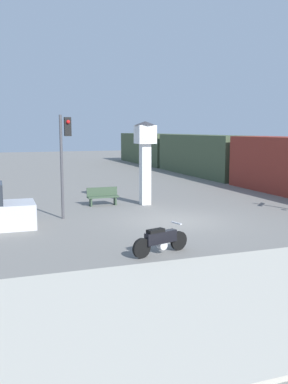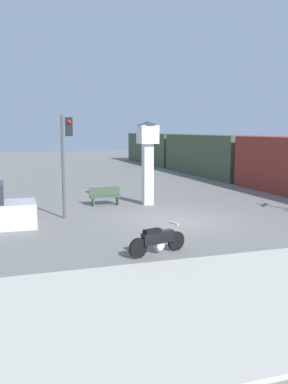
# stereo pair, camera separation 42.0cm
# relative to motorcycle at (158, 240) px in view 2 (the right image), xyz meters

# --- Properties ---
(ground_plane) EXTENTS (120.00, 120.00, 0.00)m
(ground_plane) POSITION_rel_motorcycle_xyz_m (2.37, 4.30, -0.45)
(ground_plane) COLOR slate
(motorcycle) EXTENTS (2.04, 0.76, 0.93)m
(motorcycle) POSITION_rel_motorcycle_xyz_m (0.00, 0.00, 0.00)
(motorcycle) COLOR black
(motorcycle) RESTS_ON ground_plane
(clock_tower) EXTENTS (1.11, 1.11, 4.27)m
(clock_tower) POSITION_rel_motorcycle_xyz_m (2.60, 8.55, 2.39)
(clock_tower) COLOR white
(clock_tower) RESTS_ON ground_plane
(freight_train) EXTENTS (2.80, 38.72, 3.40)m
(freight_train) POSITION_rel_motorcycle_xyz_m (12.29, 20.89, 1.25)
(freight_train) COLOR maroon
(freight_train) RESTS_ON ground_plane
(traffic_light) EXTENTS (0.50, 0.35, 4.47)m
(traffic_light) POSITION_rel_motorcycle_xyz_m (-1.85, 6.41, 2.62)
(traffic_light) COLOR #47474C
(traffic_light) RESTS_ON ground_plane
(bench) EXTENTS (1.60, 0.44, 0.92)m
(bench) POSITION_rel_motorcycle_xyz_m (0.47, 9.06, 0.04)
(bench) COLOR #384C38
(bench) RESTS_ON ground_plane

